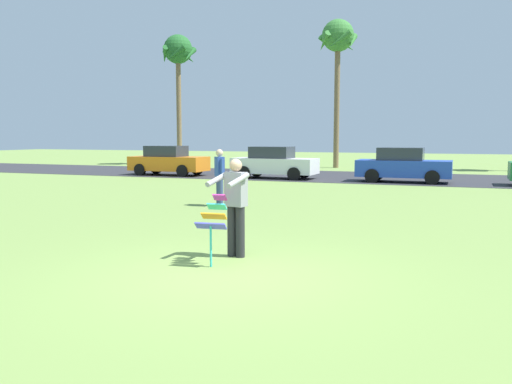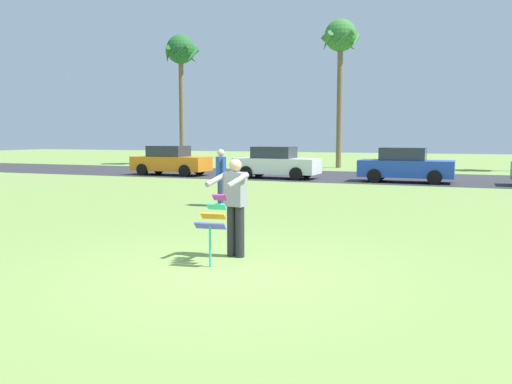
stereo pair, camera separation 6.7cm
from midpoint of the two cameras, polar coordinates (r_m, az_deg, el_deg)
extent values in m
plane|color=olive|center=(8.06, -2.69, -9.18)|extent=(120.00, 120.00, 0.00)
cube|color=#2D2D33|center=(27.50, 14.44, 1.51)|extent=(120.00, 8.00, 0.01)
cylinder|color=#26262B|center=(9.20, -1.56, -4.37)|extent=(0.16, 0.16, 0.90)
cylinder|color=#26262B|center=(9.30, -2.48, -4.26)|extent=(0.16, 0.16, 0.90)
cube|color=gray|center=(9.14, -2.04, 0.31)|extent=(0.40, 0.29, 0.60)
sphere|color=tan|center=(9.11, -2.05, 2.94)|extent=(0.22, 0.22, 0.22)
cylinder|color=gray|center=(8.80, -1.79, 1.28)|extent=(0.21, 0.59, 0.24)
cylinder|color=gray|center=(9.05, -4.08, 1.40)|extent=(0.21, 0.59, 0.24)
cube|color=#D83399|center=(8.90, -3.81, -0.58)|extent=(0.24, 0.17, 0.12)
cube|color=#33BFBF|center=(8.76, -4.14, -1.59)|extent=(0.33, 0.18, 0.12)
cube|color=orange|center=(8.63, -4.47, -2.62)|extent=(0.43, 0.19, 0.12)
cube|color=#4C4CCC|center=(8.50, -4.82, -3.70)|extent=(0.52, 0.20, 0.12)
cylinder|color=#33BFBF|center=(8.56, -4.80, -5.93)|extent=(0.04, 0.04, 0.68)
cube|color=orange|center=(28.78, -9.18, 3.09)|extent=(4.22, 1.75, 0.76)
cube|color=#282D38|center=(28.83, -9.46, 4.40)|extent=(2.03, 1.42, 0.60)
cylinder|color=black|center=(28.87, -6.13, 2.50)|extent=(0.64, 0.23, 0.64)
cylinder|color=black|center=(27.45, -7.70, 2.30)|extent=(0.64, 0.23, 0.64)
cylinder|color=black|center=(30.17, -10.51, 2.59)|extent=(0.64, 0.23, 0.64)
cylinder|color=black|center=(28.82, -12.22, 2.39)|extent=(0.64, 0.23, 0.64)
cube|color=white|center=(26.26, 2.35, 2.88)|extent=(4.26, 1.85, 0.76)
cube|color=#282D38|center=(26.29, 2.05, 4.32)|extent=(2.06, 1.46, 0.60)
cylinder|color=black|center=(26.62, 5.59, 2.21)|extent=(0.65, 0.24, 0.64)
cylinder|color=black|center=(25.09, 4.48, 1.98)|extent=(0.65, 0.24, 0.64)
cylinder|color=black|center=(27.51, 0.40, 2.36)|extent=(0.65, 0.24, 0.64)
cylinder|color=black|center=(26.03, -0.97, 2.15)|extent=(0.65, 0.24, 0.64)
cube|color=#2347B7|center=(24.97, 16.11, 2.47)|extent=(4.22, 1.76, 0.76)
cube|color=#282D38|center=(24.96, 15.81, 4.00)|extent=(2.03, 1.42, 0.60)
cylinder|color=black|center=(25.70, 19.16, 1.76)|extent=(0.64, 0.23, 0.64)
cylinder|color=black|center=(24.09, 18.98, 1.49)|extent=(0.64, 0.23, 0.64)
cylinder|color=black|center=(25.95, 13.41, 1.97)|extent=(0.64, 0.23, 0.64)
cylinder|color=black|center=(24.36, 12.85, 1.72)|extent=(0.64, 0.23, 0.64)
cylinder|color=brown|center=(39.55, -8.07, 8.96)|extent=(0.36, 0.36, 8.25)
sphere|color=#236028|center=(40.00, -8.17, 15.16)|extent=(2.10, 2.10, 2.10)
cone|color=#236028|center=(39.49, -6.91, 14.63)|extent=(0.44, 1.56, 1.28)
cone|color=#236028|center=(40.58, -7.14, 14.40)|extent=(1.62, 0.90, 1.28)
cone|color=#236028|center=(40.79, -8.74, 14.33)|extent=(1.27, 1.52, 1.28)
cone|color=#236028|center=(39.83, -9.56, 14.52)|extent=(1.27, 1.52, 1.28)
cone|color=#236028|center=(39.01, -8.44, 14.72)|extent=(1.62, 0.90, 1.28)
cylinder|color=brown|center=(35.67, 9.14, 9.46)|extent=(0.36, 0.36, 8.50)
sphere|color=#387A33|center=(36.20, 9.26, 16.51)|extent=(2.10, 2.10, 2.10)
cone|color=#387A33|center=(35.94, 10.79, 15.83)|extent=(0.44, 1.56, 1.28)
cone|color=#387A33|center=(36.94, 10.01, 15.58)|extent=(1.62, 0.90, 1.28)
cone|color=#387A33|center=(36.83, 8.22, 15.64)|extent=(1.27, 1.52, 1.28)
cone|color=#387A33|center=(35.75, 7.81, 15.93)|extent=(1.27, 1.52, 1.28)
cone|color=#387A33|center=(35.19, 9.42, 16.07)|extent=(1.62, 0.90, 1.28)
cylinder|color=#384772|center=(16.05, -3.81, 0.12)|extent=(0.16, 0.16, 0.90)
cylinder|color=#384772|center=(15.87, -3.62, 0.05)|extent=(0.16, 0.16, 0.90)
cube|color=#2D4CA5|center=(15.90, -3.74, 2.78)|extent=(0.40, 0.42, 0.60)
sphere|color=beige|center=(15.88, -3.75, 4.29)|extent=(0.22, 0.22, 0.22)
cylinder|color=#2D4CA5|center=(16.13, -3.98, 2.70)|extent=(0.09, 0.09, 0.58)
cylinder|color=#2D4CA5|center=(15.67, -3.48, 2.60)|extent=(0.09, 0.09, 0.58)
camera|label=1|loc=(0.03, -89.81, 0.02)|focal=36.67mm
camera|label=2|loc=(0.03, 90.19, -0.02)|focal=36.67mm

